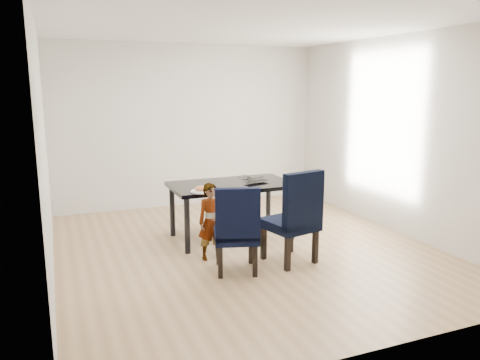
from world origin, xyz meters
name	(u,v)px	position (x,y,z in m)	size (l,w,h in m)	color
floor	(246,249)	(0.00, 0.00, -0.01)	(4.50, 5.00, 0.01)	tan
ceiling	(247,25)	(0.00, 0.00, 2.71)	(4.50, 5.00, 0.01)	white
wall_back	(189,126)	(0.00, 2.50, 1.35)	(4.50, 0.01, 2.70)	silver
wall_front	(382,181)	(0.00, -2.50, 1.35)	(4.50, 0.01, 2.70)	silver
wall_left	(44,152)	(-2.25, 0.00, 1.35)	(0.01, 5.00, 2.70)	silver
wall_right	(397,135)	(2.25, 0.00, 1.35)	(0.01, 5.00, 2.70)	silver
dining_table	(232,211)	(0.00, 0.50, 0.38)	(1.60, 0.90, 0.75)	black
chair_left	(236,228)	(-0.37, -0.60, 0.49)	(0.47, 0.49, 0.98)	black
chair_right	(290,216)	(0.31, -0.56, 0.55)	(0.53, 0.55, 1.09)	black
child	(212,222)	(-0.50, -0.15, 0.46)	(0.33, 0.22, 0.91)	orange
plate	(201,191)	(-0.53, 0.15, 0.76)	(0.26, 0.26, 0.01)	white
sandwich	(201,188)	(-0.53, 0.14, 0.80)	(0.17, 0.08, 0.07)	#BA7142
laptop	(254,181)	(0.31, 0.46, 0.76)	(0.35, 0.22, 0.03)	black
cable_tangle	(248,179)	(0.31, 0.69, 0.75)	(0.13, 0.13, 0.01)	black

